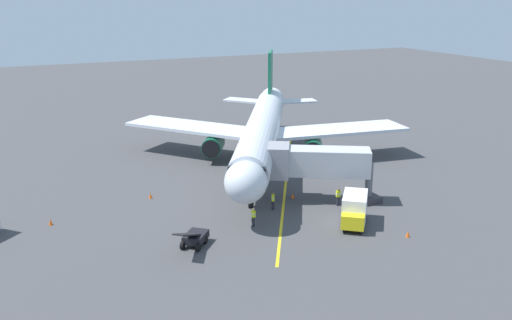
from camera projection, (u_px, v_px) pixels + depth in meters
The scene contains 13 objects.
ground_plane at pixel (254, 167), 64.89m from camera, with size 220.00×220.00×0.00m, color #424244.
apron_lead_in_line at pixel (286, 180), 60.37m from camera, with size 0.24×40.00×0.01m, color yellow.
airplane at pixel (262, 131), 64.72m from camera, with size 30.90×36.62×11.50m.
jet_bridge at pixel (310, 163), 53.58m from camera, with size 10.82×7.69×5.40m.
ground_crew_marshaller at pixel (253, 217), 48.19m from camera, with size 0.26×0.40×1.71m.
ground_crew_wing_walker at pixel (273, 201), 51.94m from camera, with size 0.38×0.46×1.71m.
ground_crew_loader at pixel (338, 197), 52.95m from camera, with size 0.42×0.28×1.71m.
box_truck_near_nose at pixel (354, 210), 48.46m from camera, with size 4.37×4.82×2.62m.
belt_loader_starboard_side at pixel (194, 237), 44.59m from camera, with size 3.90×4.25×2.32m.
safety_cone_nose_left at pixel (293, 196), 55.00m from camera, with size 0.32×0.32×0.55m, color #F2590F.
safety_cone_nose_right at pixel (150, 196), 55.00m from camera, with size 0.32×0.32×0.55m, color #F2590F.
safety_cone_wing_port at pixel (51, 222), 48.70m from camera, with size 0.32×0.32×0.55m, color #F2590F.
safety_cone_wing_starboard at pixel (408, 234), 46.30m from camera, with size 0.32×0.32×0.55m, color #F2590F.
Camera 1 is at (26.03, 56.24, 19.26)m, focal length 39.76 mm.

